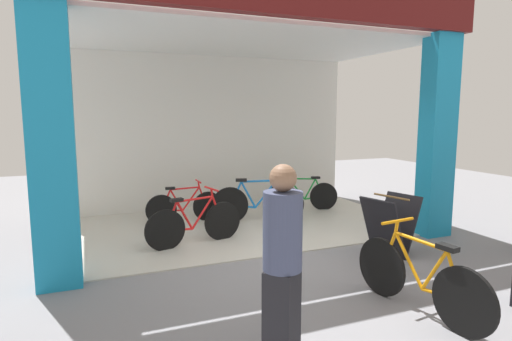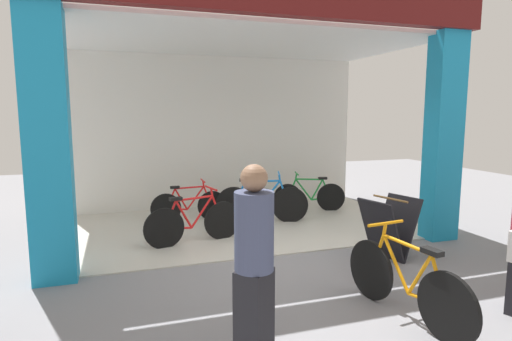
% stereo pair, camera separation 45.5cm
% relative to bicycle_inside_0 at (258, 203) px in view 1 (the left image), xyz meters
% --- Properties ---
extents(ground_plane, '(20.64, 20.64, 0.00)m').
position_rel_bicycle_inside_0_xyz_m(ground_plane, '(-0.43, -1.86, -0.39)').
color(ground_plane, gray).
rests_on(ground_plane, ground).
extents(shop_facade, '(6.52, 3.84, 4.12)m').
position_rel_bicycle_inside_0_xyz_m(shop_facade, '(-0.43, -0.03, 1.83)').
color(shop_facade, beige).
rests_on(shop_facade, ground).
extents(bicycle_inside_0, '(1.68, 0.64, 0.96)m').
position_rel_bicycle_inside_0_xyz_m(bicycle_inside_0, '(0.00, 0.00, 0.00)').
color(bicycle_inside_0, black).
rests_on(bicycle_inside_0, ground).
extents(bicycle_inside_1, '(1.60, 0.46, 0.89)m').
position_rel_bicycle_inside_0_xyz_m(bicycle_inside_1, '(-1.45, -0.92, -0.03)').
color(bicycle_inside_1, black).
rests_on(bicycle_inside_1, ground).
extents(bicycle_inside_2, '(1.47, 0.50, 0.83)m').
position_rel_bicycle_inside_0_xyz_m(bicycle_inside_2, '(1.26, 0.54, -0.05)').
color(bicycle_inside_2, black).
rests_on(bicycle_inside_2, ground).
extents(bicycle_inside_3, '(1.46, 0.40, 0.80)m').
position_rel_bicycle_inside_0_xyz_m(bicycle_inside_3, '(-1.30, 0.49, -0.06)').
color(bicycle_inside_3, black).
rests_on(bicycle_inside_3, ground).
extents(bicycle_parked_0, '(0.47, 1.69, 0.93)m').
position_rel_bicycle_inside_0_xyz_m(bicycle_parked_0, '(0.17, -4.02, -0.01)').
color(bicycle_parked_0, black).
rests_on(bicycle_parked_0, ground).
extents(sandwich_board_sign, '(0.84, 0.75, 0.89)m').
position_rel_bicycle_inside_0_xyz_m(sandwich_board_sign, '(1.10, -2.43, 0.06)').
color(sandwich_board_sign, black).
rests_on(sandwich_board_sign, ground).
extents(pedestrian_2, '(0.46, 0.46, 1.68)m').
position_rel_bicycle_inside_0_xyz_m(pedestrian_2, '(-1.51, -4.24, 0.48)').
color(pedestrian_2, black).
rests_on(pedestrian_2, ground).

